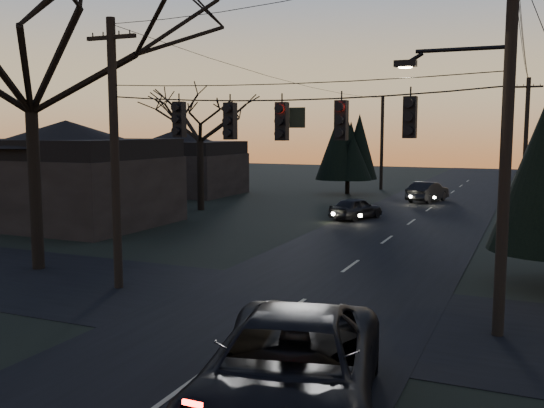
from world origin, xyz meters
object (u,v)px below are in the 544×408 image
at_px(utility_pole_right, 497,336).
at_px(utility_pole_left, 119,288).
at_px(sedan_oncoming_a, 356,208).
at_px(bare_tree_left, 28,48).
at_px(utility_pole_far_r, 522,207).
at_px(utility_pole_far_l, 381,189).
at_px(sedan_oncoming_b, 428,192).
at_px(suv_near, 290,372).

xyz_separation_m(utility_pole_right, utility_pole_left, (-11.50, 0.00, 0.00)).
bearing_deg(utility_pole_left, sedan_oncoming_a, 80.91).
bearing_deg(utility_pole_left, bare_tree_left, 166.61).
xyz_separation_m(utility_pole_far_r, utility_pole_far_l, (-11.50, 8.00, 0.00)).
distance_m(bare_tree_left, sedan_oncoming_b, 29.81).
bearing_deg(suv_near, utility_pole_far_r, 72.22).
xyz_separation_m(utility_pole_right, suv_near, (-3.07, -6.17, 0.90)).
distance_m(utility_pole_right, sedan_oncoming_a, 19.87).
distance_m(sedan_oncoming_a, sedan_oncoming_b, 10.70).
distance_m(utility_pole_right, suv_near, 6.95).
bearing_deg(utility_pole_far_r, utility_pole_left, -112.33).
bearing_deg(utility_pole_far_l, bare_tree_left, -97.22).
distance_m(utility_pole_left, sedan_oncoming_a, 18.12).
distance_m(bare_tree_left, suv_near, 16.35).
relative_size(suv_near, sedan_oncoming_b, 1.51).
bearing_deg(sedan_oncoming_a, suv_near, 123.22).
height_order(bare_tree_left, suv_near, bare_tree_left).
relative_size(utility_pole_right, sedan_oncoming_a, 2.71).
distance_m(utility_pole_left, utility_pole_far_r, 30.27).
distance_m(utility_pole_far_l, bare_tree_left, 36.11).
distance_m(bare_tree_left, sedan_oncoming_a, 19.74).
relative_size(utility_pole_far_r, utility_pole_far_l, 1.06).
relative_size(utility_pole_far_l, sedan_oncoming_b, 1.87).
bearing_deg(utility_pole_right, utility_pole_left, 180.00).
xyz_separation_m(bare_tree_left, suv_near, (12.85, -7.23, -7.06)).
bearing_deg(utility_pole_left, utility_pole_far_r, 67.67).
relative_size(utility_pole_far_l, sedan_oncoming_a, 2.17).
xyz_separation_m(suv_near, sedan_oncoming_b, (-3.23, 34.49, -0.19)).
bearing_deg(bare_tree_left, utility_pole_far_l, 82.78).
height_order(utility_pole_far_l, bare_tree_left, bare_tree_left).
distance_m(utility_pole_far_r, utility_pole_far_l, 14.01).
relative_size(utility_pole_right, suv_near, 1.55).
bearing_deg(suv_near, utility_pole_left, 131.14).
xyz_separation_m(utility_pole_right, sedan_oncoming_b, (-6.30, 28.32, 0.70)).
height_order(utility_pole_far_r, bare_tree_left, bare_tree_left).
bearing_deg(sedan_oncoming_a, utility_pole_left, 101.09).
relative_size(utility_pole_left, utility_pole_far_r, 1.00).
bearing_deg(suv_near, utility_pole_far_l, 88.66).
distance_m(utility_pole_far_r, suv_near, 34.32).
distance_m(utility_pole_far_r, sedan_oncoming_b, 6.35).
xyz_separation_m(utility_pole_left, sedan_oncoming_b, (5.20, 28.32, 0.70)).
relative_size(utility_pole_far_l, suv_near, 1.24).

